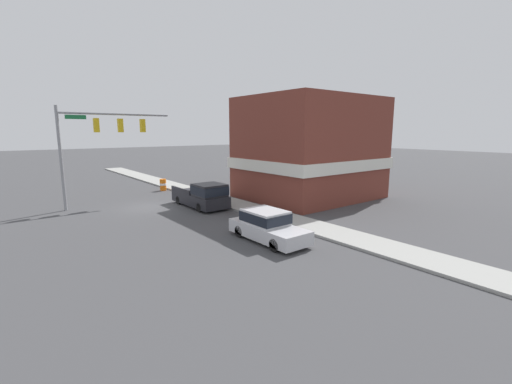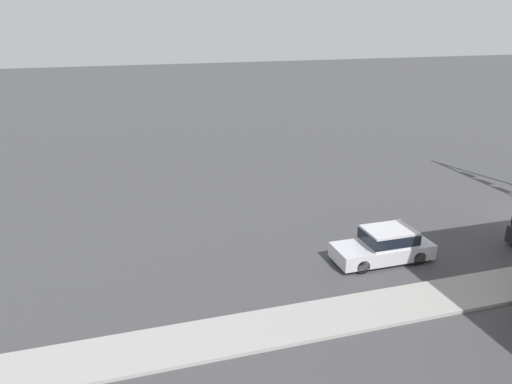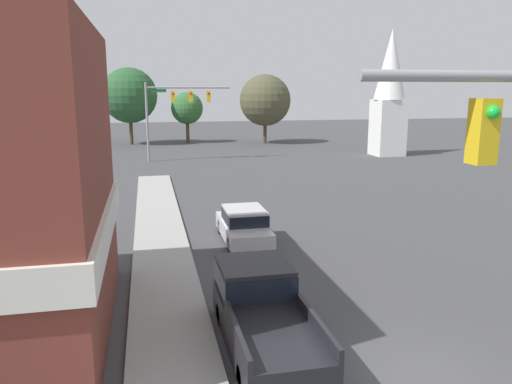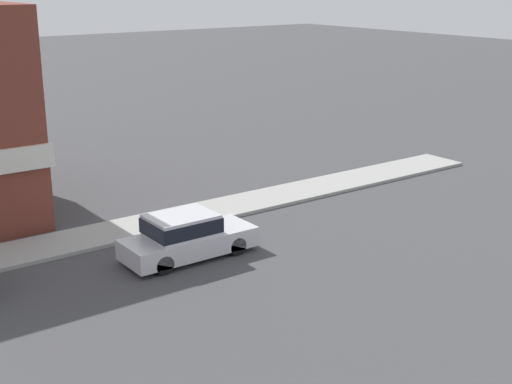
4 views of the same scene
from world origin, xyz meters
name	(u,v)px [view 2 (image 2 of 4)]	position (x,y,z in m)	size (l,w,h in m)	color
car_lead	(385,244)	(-1.98, 11.67, 0.84)	(1.89, 4.76, 1.62)	black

